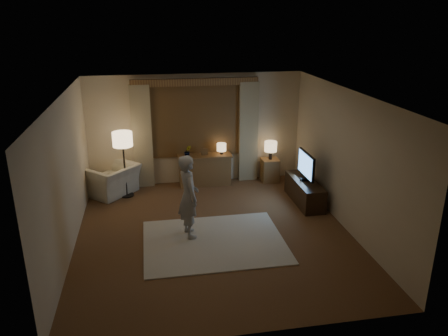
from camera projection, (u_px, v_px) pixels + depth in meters
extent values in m
cube|color=brown|center=(214.00, 234.00, 8.14)|extent=(5.00, 5.50, 0.02)
cube|color=silver|center=(213.00, 94.00, 7.27)|extent=(5.00, 5.50, 0.02)
cube|color=beige|center=(196.00, 129.00, 10.27)|extent=(5.00, 0.02, 2.60)
cube|color=beige|center=(249.00, 245.00, 5.15)|extent=(5.00, 0.02, 2.60)
cube|color=beige|center=(65.00, 177.00, 7.29)|extent=(0.02, 5.50, 2.60)
cube|color=beige|center=(347.00, 160.00, 8.12)|extent=(0.02, 5.50, 2.60)
cube|color=black|center=(196.00, 119.00, 10.15)|extent=(2.00, 0.01, 1.70)
cube|color=brown|center=(196.00, 119.00, 10.14)|extent=(2.08, 0.04, 1.78)
cube|color=tan|center=(142.00, 137.00, 9.99)|extent=(0.45, 0.12, 2.40)
cube|color=tan|center=(248.00, 132.00, 10.40)|extent=(0.45, 0.12, 2.40)
cube|color=brown|center=(195.00, 82.00, 9.81)|extent=(2.90, 0.14, 0.16)
cube|color=beige|center=(214.00, 241.00, 7.84)|extent=(2.50, 2.00, 0.02)
cube|color=brown|center=(205.00, 171.00, 10.37)|extent=(1.20, 0.40, 0.70)
cube|color=brown|center=(205.00, 153.00, 10.22)|extent=(0.16, 0.02, 0.20)
imported|color=#999999|center=(188.00, 151.00, 10.14)|extent=(0.17, 0.13, 0.30)
cylinder|color=black|center=(221.00, 153.00, 10.30)|extent=(0.08, 0.08, 0.12)
cylinder|color=#F8CF95|center=(221.00, 147.00, 10.25)|extent=(0.22, 0.22, 0.18)
cylinder|color=black|center=(127.00, 195.00, 9.83)|extent=(0.31, 0.31, 0.03)
cylinder|color=black|center=(125.00, 171.00, 9.63)|extent=(0.04, 0.04, 1.18)
cylinder|color=#F8CF95|center=(122.00, 139.00, 9.39)|extent=(0.43, 0.43, 0.31)
imported|color=beige|center=(112.00, 180.00, 9.82)|extent=(1.38, 1.38, 0.68)
cube|color=brown|center=(270.00, 170.00, 10.61)|extent=(0.40, 0.40, 0.56)
cylinder|color=black|center=(270.00, 155.00, 10.48)|extent=(0.08, 0.08, 0.20)
cylinder|color=#F8CF95|center=(271.00, 146.00, 10.41)|extent=(0.30, 0.30, 0.24)
cube|color=black|center=(305.00, 191.00, 9.42)|extent=(0.45, 1.40, 0.50)
cube|color=black|center=(305.00, 179.00, 9.33)|extent=(0.21, 0.10, 0.06)
cube|color=black|center=(306.00, 165.00, 9.22)|extent=(0.05, 0.86, 0.53)
cube|color=#5290DF|center=(305.00, 165.00, 9.21)|extent=(0.00, 0.80, 0.47)
imported|color=#99948D|center=(189.00, 196.00, 7.80)|extent=(0.47, 0.62, 1.54)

